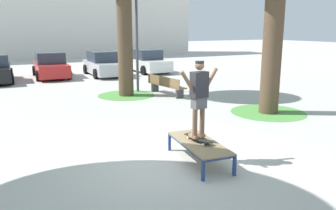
# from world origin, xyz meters

# --- Properties ---
(ground_plane) EXTENTS (120.00, 120.00, 0.00)m
(ground_plane) POSITION_xyz_m (0.00, 0.00, 0.00)
(ground_plane) COLOR #B7B5AD
(building_facade) EXTENTS (34.77, 4.00, 10.87)m
(building_facade) POSITION_xyz_m (-0.03, 30.32, 5.43)
(building_facade) COLOR silver
(building_facade) RESTS_ON ground
(skate_box) EXTENTS (0.97, 1.98, 0.46)m
(skate_box) POSITION_xyz_m (0.64, -0.50, 0.41)
(skate_box) COLOR navy
(skate_box) RESTS_ON ground
(skateboard) EXTENTS (0.29, 0.82, 0.09)m
(skateboard) POSITION_xyz_m (0.64, -0.45, 0.54)
(skateboard) COLOR black
(skateboard) RESTS_ON skate_box
(skater) EXTENTS (1.00, 0.31, 1.69)m
(skater) POSITION_xyz_m (0.64, -0.44, 1.53)
(skater) COLOR brown
(skater) RESTS_ON skateboard
(grass_patch_near_right) EXTENTS (2.61, 2.61, 0.01)m
(grass_patch_near_right) POSITION_xyz_m (5.26, 2.27, 0.00)
(grass_patch_near_right) COLOR #519342
(grass_patch_near_right) RESTS_ON ground
(grass_patch_mid_back) EXTENTS (2.51, 2.51, 0.01)m
(grass_patch_mid_back) POSITION_xyz_m (1.93, 7.55, 0.00)
(grass_patch_mid_back) COLOR #519342
(grass_patch_mid_back) RESTS_ON ground
(car_red) EXTENTS (2.05, 4.27, 1.50)m
(car_red) POSITION_xyz_m (-0.09, 14.98, 0.69)
(car_red) COLOR red
(car_red) RESTS_ON ground
(car_silver) EXTENTS (1.99, 4.24, 1.50)m
(car_silver) POSITION_xyz_m (2.99, 14.34, 0.69)
(car_silver) COLOR #B7BABF
(car_silver) RESTS_ON ground
(car_white) EXTENTS (2.07, 4.27, 1.50)m
(car_white) POSITION_xyz_m (6.07, 14.73, 0.69)
(car_white) COLOR silver
(car_white) RESTS_ON ground
(park_bench) EXTENTS (0.76, 2.44, 0.83)m
(park_bench) POSITION_xyz_m (3.53, 6.85, 0.45)
(park_bench) COLOR brown
(park_bench) RESTS_ON ground
(light_post) EXTENTS (0.36, 0.36, 5.83)m
(light_post) POSITION_xyz_m (2.75, 8.20, 3.83)
(light_post) COLOR #4C4C51
(light_post) RESTS_ON ground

